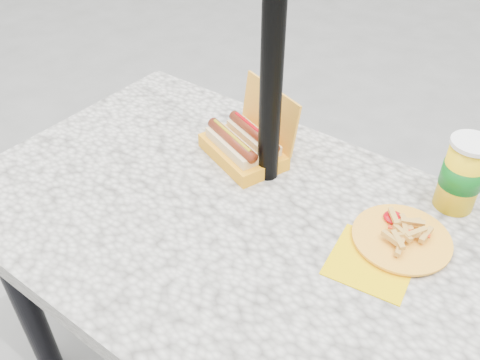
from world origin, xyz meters
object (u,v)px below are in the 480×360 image
Objects in this scene: hotdog_box at (245,144)px; soda_cup at (463,174)px; fries_plate at (399,239)px; umbrella_pole at (273,38)px.

soda_cup is (0.49, 0.13, 0.05)m from hotdog_box.
hotdog_box is 0.44m from fries_plate.
umbrella_pole reaches higher than soda_cup.
fries_plate is at bearing -4.27° from umbrella_pole.
hotdog_box is at bearing 173.20° from fries_plate.
soda_cup reaches higher than fries_plate.
umbrella_pole is 12.64× the size of soda_cup.
umbrella_pole is 0.50m from soda_cup.
hotdog_box and soda_cup have the same top height.
umbrella_pole reaches higher than fries_plate.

